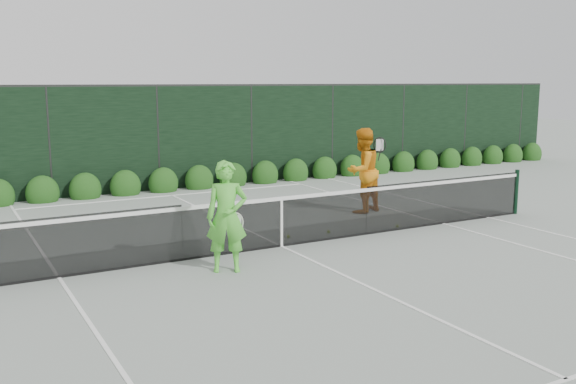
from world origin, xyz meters
TOP-DOWN VIEW (x-y plane):
  - ground at (0.00, 0.00)m, footprint 80.00×80.00m
  - tennis_net at (-0.02, 0.00)m, footprint 12.90×0.10m
  - player_woman at (-1.56, -0.96)m, footprint 0.80×0.68m
  - player_man at (3.28, 1.95)m, footprint 1.18×1.03m
  - court_lines at (0.00, 0.00)m, footprint 11.03×23.83m
  - windscreen_fence at (0.00, -2.71)m, footprint 32.00×21.07m
  - hedge_row at (-0.00, 7.15)m, footprint 31.66×0.65m
  - tennis_balls at (1.61, 0.41)m, footprint 2.60×0.42m

SIDE VIEW (x-z plane):
  - ground at x=0.00m, z-range 0.00..0.00m
  - court_lines at x=0.00m, z-range 0.00..0.01m
  - tennis_balls at x=1.61m, z-range 0.00..0.07m
  - hedge_row at x=0.00m, z-range -0.23..0.70m
  - tennis_net at x=-0.02m, z-range 0.00..1.07m
  - player_woman at x=-1.56m, z-range 0.00..1.87m
  - player_man at x=3.28m, z-range 0.00..2.05m
  - windscreen_fence at x=0.00m, z-range -0.02..3.04m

